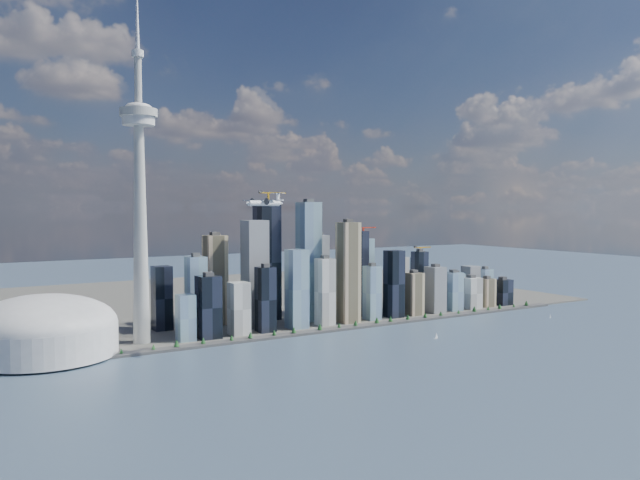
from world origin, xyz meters
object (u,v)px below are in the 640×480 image
sailboat_east (550,316)px  sailboat_west (436,337)px  dome_stadium (44,330)px  airplane (265,202)px  needle_tower (140,192)px

sailboat_east → sailboat_west: bearing=160.9°
dome_stadium → airplane: (272.29, -151.84, 179.32)m
sailboat_west → sailboat_east: 318.39m
airplane → sailboat_east: 640.74m
needle_tower → sailboat_west: bearing=-25.6°
dome_stadium → sailboat_east: size_ratio=23.63×
needle_tower → sailboat_east: needle_tower is taller
airplane → sailboat_east: (603.18, -6.55, -216.04)m
airplane → sailboat_east: bearing=-23.4°
needle_tower → sailboat_west: needle_tower is taller
needle_tower → airplane: bearing=-50.7°
airplane → sailboat_west: (286.46, -39.09, -215.32)m
dome_stadium → sailboat_west: 591.57m
dome_stadium → sailboat_west: bearing=-18.9°
needle_tower → dome_stadium: (-140.00, -10.00, -196.40)m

